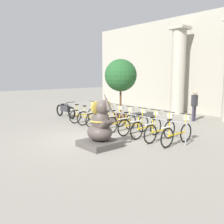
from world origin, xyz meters
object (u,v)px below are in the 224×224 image
bicycle_5 (135,124)px  bicycle_7 (161,130)px  person_pedestrian (194,103)px  potted_tree (121,77)px  motorcycle (65,110)px  bicycle_4 (122,122)px  bicycle_6 (147,127)px  bicycle_2 (102,117)px  bicycle_0 (85,114)px  elephant_statue (100,129)px  bicycle_1 (93,116)px  bicycle_3 (112,119)px  bicycle_8 (178,133)px

bicycle_5 → bicycle_7: (1.38, -0.05, 0.00)m
person_pedestrian → potted_tree: 4.02m
motorcycle → bicycle_4: bearing=0.7°
bicycle_4 → potted_tree: 3.00m
bicycle_6 → motorcycle: bearing=-179.1°
bicycle_4 → bicycle_6: bearing=1.5°
bicycle_2 → bicycle_5: size_ratio=1.00×
bicycle_0 → potted_tree: (1.00, 1.54, 1.86)m
bicycle_6 → elephant_statue: (-0.16, -2.17, 0.21)m
bicycle_4 → elephant_statue: (1.23, -2.13, 0.21)m
bicycle_6 → bicycle_1: bearing=-179.5°
bicycle_3 → bicycle_1: bearing=-178.8°
bicycle_1 → potted_tree: bearing=78.8°
bicycle_3 → bicycle_2: bearing=-177.7°
bicycle_5 → elephant_statue: 2.26m
bicycle_0 → bicycle_7: same height
bicycle_4 → bicycle_5: size_ratio=1.00×
bicycle_4 → elephant_statue: size_ratio=0.96×
bicycle_5 → bicycle_8: same height
bicycle_4 → person_pedestrian: person_pedestrian is taller
bicycle_1 → elephant_statue: elephant_statue is taller
bicycle_4 → bicycle_1: bearing=179.8°
bicycle_0 → person_pedestrian: (3.50, 4.40, 0.54)m
bicycle_0 → bicycle_5: (3.46, 0.04, 0.00)m
bicycle_5 → bicycle_3: bearing=-179.3°
bicycle_8 → person_pedestrian: bearing=114.8°
bicycle_5 → potted_tree: potted_tree is taller
potted_tree → bicycle_3: bearing=-54.7°
bicycle_6 → bicycle_2: bearing=-179.4°
bicycle_2 → bicycle_6: bearing=0.6°
bicycle_3 → bicycle_7: same height
bicycle_1 → bicycle_3: size_ratio=1.00×
bicycle_2 → bicycle_8: same height
bicycle_2 → bicycle_8: (4.15, 0.01, 0.00)m
elephant_statue → bicycle_6: bearing=85.9°
bicycle_4 → motorcycle: bicycle_4 is taller
bicycle_7 → motorcycle: bearing=-179.5°
bicycle_4 → bicycle_5: (0.69, 0.05, 0.00)m
bicycle_3 → elephant_statue: 2.90m
bicycle_0 → bicycle_2: 1.38m
person_pedestrian → bicycle_7: bearing=-73.1°
bicycle_8 → motorcycle: bearing=-179.4°
bicycle_0 → bicycle_5: size_ratio=1.00×
bicycle_0 → bicycle_1: 0.69m
bicycle_0 → elephant_statue: size_ratio=0.96×
bicycle_4 → elephant_statue: bearing=-60.1°
bicycle_7 → motorcycle: (-6.64, -0.05, 0.04)m
bicycle_2 → person_pedestrian: 4.92m
bicycle_3 → person_pedestrian: size_ratio=1.11×
bicycle_2 → bicycle_4: 1.38m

